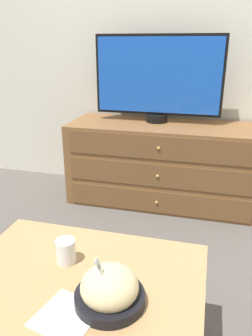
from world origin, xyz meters
name	(u,v)px	position (x,y,z in m)	size (l,w,h in m)	color
ground_plane	(177,186)	(0.00, 0.00, 0.00)	(12.00, 12.00, 0.00)	#56514C
wall_back	(187,32)	(0.00, 0.03, 1.30)	(12.00, 0.05, 2.60)	silver
dresser	(163,164)	(-0.10, -0.30, 0.32)	(1.47, 0.56, 0.64)	brown
tv	(158,78)	(-0.18, -0.22, 0.97)	(0.97, 0.17, 0.65)	black
coffee_table	(80,291)	(-0.17, -1.87, 0.37)	(0.88, 0.64, 0.43)	tan
takeout_bowl	(110,290)	(-0.03, -1.96, 0.48)	(0.23, 0.23, 0.18)	black
drink_cup	(66,253)	(-0.26, -1.80, 0.47)	(0.08, 0.08, 0.09)	#9E6638
napkin	(66,316)	(-0.14, -2.05, 0.43)	(0.21, 0.21, 0.00)	white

